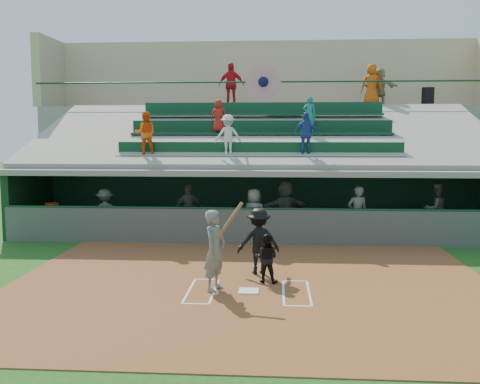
# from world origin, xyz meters

# --- Properties ---
(ground) EXTENTS (100.00, 100.00, 0.00)m
(ground) POSITION_xyz_m (0.00, 0.00, 0.00)
(ground) COLOR #1A4C15
(ground) RESTS_ON ground
(dirt_slab) EXTENTS (11.00, 9.00, 0.02)m
(dirt_slab) POSITION_xyz_m (0.00, 0.50, 0.01)
(dirt_slab) COLOR brown
(dirt_slab) RESTS_ON ground
(home_plate) EXTENTS (0.43, 0.43, 0.03)m
(home_plate) POSITION_xyz_m (0.00, 0.00, 0.04)
(home_plate) COLOR white
(home_plate) RESTS_ON dirt_slab
(batters_box_chalk) EXTENTS (2.65, 1.85, 0.01)m
(batters_box_chalk) POSITION_xyz_m (0.00, 0.00, 0.02)
(batters_box_chalk) COLOR white
(batters_box_chalk) RESTS_ON dirt_slab
(dugout_floor) EXTENTS (16.00, 3.50, 0.04)m
(dugout_floor) POSITION_xyz_m (0.00, 6.75, 0.02)
(dugout_floor) COLOR gray
(dugout_floor) RESTS_ON ground
(concourse_slab) EXTENTS (20.00, 3.00, 4.60)m
(concourse_slab) POSITION_xyz_m (0.00, 13.50, 2.30)
(concourse_slab) COLOR gray
(concourse_slab) RESTS_ON ground
(grandstand) EXTENTS (20.40, 10.40, 7.80)m
(grandstand) POSITION_xyz_m (-0.01, 10.51, 2.26)
(grandstand) COLOR #4E544E
(grandstand) RESTS_ON ground
(batter_at_plate) EXTENTS (0.93, 0.79, 1.95)m
(batter_at_plate) POSITION_xyz_m (-0.74, 0.08, 0.91)
(batter_at_plate) COLOR #585A55
(batter_at_plate) RESTS_ON dirt_slab
(catcher) EXTENTS (0.62, 0.53, 1.13)m
(catcher) POSITION_xyz_m (0.37, 0.77, 0.58)
(catcher) COLOR black
(catcher) RESTS_ON dirt_slab
(home_umpire) EXTENTS (1.14, 0.80, 1.60)m
(home_umpire) POSITION_xyz_m (0.16, 1.54, 0.82)
(home_umpire) COLOR black
(home_umpire) RESTS_ON dirt_slab
(dugout_bench) EXTENTS (13.11, 2.36, 0.40)m
(dugout_bench) POSITION_xyz_m (0.08, 8.00, 0.24)
(dugout_bench) COLOR brown
(dugout_bench) RESTS_ON dugout_floor
(white_table) EXTENTS (0.89, 0.77, 0.65)m
(white_table) POSITION_xyz_m (-6.78, 5.87, 0.37)
(white_table) COLOR silver
(white_table) RESTS_ON dugout_floor
(water_cooler) EXTENTS (0.44, 0.44, 0.44)m
(water_cooler) POSITION_xyz_m (-6.82, 5.79, 0.91)
(water_cooler) COLOR #C4430B
(water_cooler) RESTS_ON white_table
(dugout_player_a) EXTENTS (1.15, 0.90, 1.57)m
(dugout_player_a) POSITION_xyz_m (-5.05, 5.87, 0.82)
(dugout_player_a) COLOR #545652
(dugout_player_a) RESTS_ON dugout_floor
(dugout_player_b) EXTENTS (1.07, 0.79, 1.69)m
(dugout_player_b) POSITION_xyz_m (-2.35, 6.40, 0.88)
(dugout_player_b) COLOR #555853
(dugout_player_b) RESTS_ON dugout_floor
(dugout_player_c) EXTENTS (0.95, 0.81, 1.65)m
(dugout_player_c) POSITION_xyz_m (-0.11, 5.47, 0.87)
(dugout_player_c) COLOR #5E605B
(dugout_player_c) RESTS_ON dugout_floor
(dugout_player_d) EXTENTS (1.79, 1.20, 1.85)m
(dugout_player_d) POSITION_xyz_m (0.88, 6.28, 0.97)
(dugout_player_d) COLOR #51544F
(dugout_player_d) RESTS_ON dugout_floor
(dugout_player_e) EXTENTS (0.68, 0.49, 1.75)m
(dugout_player_e) POSITION_xyz_m (3.14, 5.61, 0.91)
(dugout_player_e) COLOR #5E615B
(dugout_player_e) RESTS_ON dugout_floor
(dugout_player_f) EXTENTS (1.04, 0.94, 1.74)m
(dugout_player_f) POSITION_xyz_m (5.88, 6.81, 0.91)
(dugout_player_f) COLOR #61645E
(dugout_player_f) RESTS_ON dugout_floor
(trash_bin) EXTENTS (0.54, 0.54, 0.81)m
(trash_bin) POSITION_xyz_m (7.18, 12.97, 5.00)
(trash_bin) COLOR black
(trash_bin) RESTS_ON concourse_slab
(concourse_staff_a) EXTENTS (1.21, 0.69, 1.94)m
(concourse_staff_a) POSITION_xyz_m (-1.45, 12.92, 5.57)
(concourse_staff_a) COLOR red
(concourse_staff_a) RESTS_ON concourse_slab
(concourse_staff_b) EXTENTS (0.90, 0.60, 1.81)m
(concourse_staff_b) POSITION_xyz_m (4.68, 12.64, 5.50)
(concourse_staff_b) COLOR #CA4B0B
(concourse_staff_b) RESTS_ON concourse_slab
(concourse_staff_c) EXTENTS (1.59, 0.68, 1.66)m
(concourse_staff_c) POSITION_xyz_m (5.10, 13.02, 5.43)
(concourse_staff_c) COLOR tan
(concourse_staff_c) RESTS_ON concourse_slab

